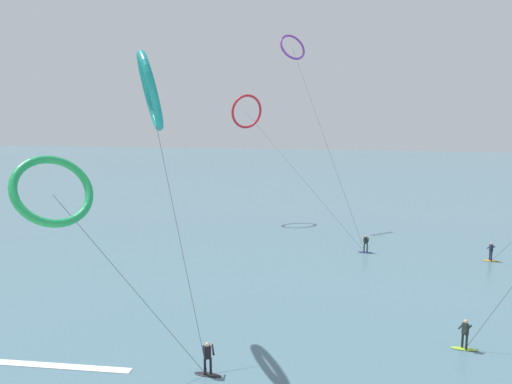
{
  "coord_description": "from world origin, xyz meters",
  "views": [
    {
      "loc": [
        8.03,
        -11.66,
        12.18
      ],
      "look_at": [
        0.0,
        19.05,
        7.46
      ],
      "focal_mm": 32.28,
      "sensor_mm": 36.0,
      "label": 1
    }
  ],
  "objects_px": {
    "surfer_navy": "(366,245)",
    "kite_teal": "(150,91)",
    "kite_emerald": "(53,191)",
    "kite_crimson": "(247,112)",
    "surfer_lime": "(465,336)",
    "surfer_amber": "(491,253)",
    "surfer_charcoal": "(208,361)",
    "kite_violet": "(293,48)"
  },
  "relations": [
    {
      "from": "surfer_amber",
      "to": "kite_violet",
      "type": "bearing_deg",
      "value": 45.31
    },
    {
      "from": "surfer_lime",
      "to": "kite_teal",
      "type": "bearing_deg",
      "value": 61.51
    },
    {
      "from": "kite_violet",
      "to": "surfer_charcoal",
      "type": "bearing_deg",
      "value": -130.94
    },
    {
      "from": "surfer_charcoal",
      "to": "kite_teal",
      "type": "distance_m",
      "value": 14.36
    },
    {
      "from": "surfer_navy",
      "to": "kite_teal",
      "type": "xyz_separation_m",
      "value": [
        -11.42,
        -20.24,
        13.11
      ]
    },
    {
      "from": "surfer_amber",
      "to": "surfer_lime",
      "type": "height_order",
      "value": "same"
    },
    {
      "from": "kite_emerald",
      "to": "kite_violet",
      "type": "xyz_separation_m",
      "value": [
        4.32,
        37.1,
        11.83
      ]
    },
    {
      "from": "surfer_lime",
      "to": "kite_emerald",
      "type": "distance_m",
      "value": 22.34
    },
    {
      "from": "surfer_navy",
      "to": "kite_violet",
      "type": "relative_size",
      "value": 0.08
    },
    {
      "from": "kite_emerald",
      "to": "kite_crimson",
      "type": "xyz_separation_m",
      "value": [
        -1.47,
        37.84,
        4.5
      ]
    },
    {
      "from": "kite_emerald",
      "to": "kite_crimson",
      "type": "relative_size",
      "value": 0.64
    },
    {
      "from": "surfer_lime",
      "to": "kite_crimson",
      "type": "bearing_deg",
      "value": -1.34
    },
    {
      "from": "kite_crimson",
      "to": "kite_violet",
      "type": "bearing_deg",
      "value": 127.84
    },
    {
      "from": "kite_crimson",
      "to": "kite_teal",
      "type": "bearing_deg",
      "value": 51.57
    },
    {
      "from": "kite_teal",
      "to": "kite_violet",
      "type": "distance_m",
      "value": 32.41
    },
    {
      "from": "kite_emerald",
      "to": "kite_teal",
      "type": "distance_m",
      "value": 7.63
    },
    {
      "from": "surfer_lime",
      "to": "kite_crimson",
      "type": "distance_m",
      "value": 38.72
    },
    {
      "from": "surfer_navy",
      "to": "kite_emerald",
      "type": "xyz_separation_m",
      "value": [
        -13.6,
        -25.77,
        8.33
      ]
    },
    {
      "from": "kite_teal",
      "to": "surfer_charcoal",
      "type": "bearing_deg",
      "value": -160.51
    },
    {
      "from": "surfer_charcoal",
      "to": "kite_emerald",
      "type": "relative_size",
      "value": 0.16
    },
    {
      "from": "surfer_charcoal",
      "to": "surfer_lime",
      "type": "xyz_separation_m",
      "value": [
        12.52,
        5.94,
        0.0
      ]
    },
    {
      "from": "surfer_charcoal",
      "to": "surfer_amber",
      "type": "height_order",
      "value": "same"
    },
    {
      "from": "surfer_navy",
      "to": "kite_teal",
      "type": "relative_size",
      "value": 0.11
    },
    {
      "from": "surfer_navy",
      "to": "kite_teal",
      "type": "height_order",
      "value": "kite_teal"
    },
    {
      "from": "surfer_lime",
      "to": "surfer_charcoal",
      "type": "bearing_deg",
      "value": 79.53
    },
    {
      "from": "surfer_lime",
      "to": "kite_violet",
      "type": "distance_m",
      "value": 38.61
    },
    {
      "from": "surfer_lime",
      "to": "surfer_navy",
      "type": "bearing_deg",
      "value": -18.52
    },
    {
      "from": "surfer_lime",
      "to": "kite_teal",
      "type": "xyz_separation_m",
      "value": [
        -17.05,
        -2.21,
        13.11
      ]
    },
    {
      "from": "surfer_amber",
      "to": "surfer_navy",
      "type": "height_order",
      "value": "same"
    },
    {
      "from": "surfer_navy",
      "to": "kite_violet",
      "type": "height_order",
      "value": "kite_violet"
    },
    {
      "from": "kite_violet",
      "to": "surfer_lime",
      "type": "bearing_deg",
      "value": -107.89
    },
    {
      "from": "surfer_lime",
      "to": "kite_crimson",
      "type": "relative_size",
      "value": 0.1
    },
    {
      "from": "kite_emerald",
      "to": "kite_crimson",
      "type": "bearing_deg",
      "value": 36.37
    },
    {
      "from": "surfer_amber",
      "to": "kite_violet",
      "type": "xyz_separation_m",
      "value": [
        -20.1,
        11.28,
        20.15
      ]
    },
    {
      "from": "surfer_charcoal",
      "to": "surfer_amber",
      "type": "bearing_deg",
      "value": -154.96
    },
    {
      "from": "surfer_lime",
      "to": "surfer_navy",
      "type": "relative_size",
      "value": 1.0
    },
    {
      "from": "surfer_navy",
      "to": "kite_teal",
      "type": "bearing_deg",
      "value": 66.82
    },
    {
      "from": "kite_teal",
      "to": "kite_crimson",
      "type": "bearing_deg",
      "value": -24.56
    },
    {
      "from": "surfer_charcoal",
      "to": "kite_teal",
      "type": "relative_size",
      "value": 0.11
    },
    {
      "from": "surfer_lime",
      "to": "kite_violet",
      "type": "height_order",
      "value": "kite_violet"
    },
    {
      "from": "kite_crimson",
      "to": "surfer_amber",
      "type": "bearing_deg",
      "value": 110.22
    },
    {
      "from": "kite_teal",
      "to": "kite_violet",
      "type": "relative_size",
      "value": 0.71
    }
  ]
}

